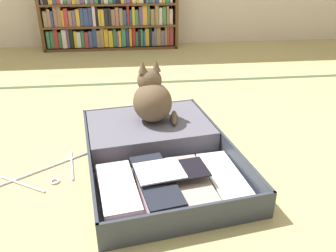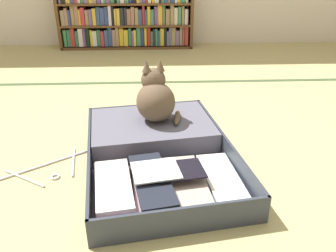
{
  "view_description": "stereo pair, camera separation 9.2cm",
  "coord_description": "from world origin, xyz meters",
  "px_view_note": "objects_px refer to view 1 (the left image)",
  "views": [
    {
      "loc": [
        -0.14,
        -1.39,
        0.86
      ],
      "look_at": [
        0.02,
        -0.07,
        0.2
      ],
      "focal_mm": 36.14,
      "sensor_mm": 36.0,
      "label": 1
    },
    {
      "loc": [
        -0.05,
        -1.4,
        0.86
      ],
      "look_at": [
        0.02,
        -0.07,
        0.2
      ],
      "focal_mm": 36.14,
      "sensor_mm": 36.0,
      "label": 2
    }
  ],
  "objects_px": {
    "open_suitcase": "(154,149)",
    "black_cat": "(152,98)",
    "bookshelf": "(110,15)",
    "clothes_hanger": "(47,173)"
  },
  "relations": [
    {
      "from": "bookshelf",
      "to": "open_suitcase",
      "type": "distance_m",
      "value": 2.3
    },
    {
      "from": "clothes_hanger",
      "to": "black_cat",
      "type": "bearing_deg",
      "value": 28.9
    },
    {
      "from": "open_suitcase",
      "to": "black_cat",
      "type": "distance_m",
      "value": 0.26
    },
    {
      "from": "open_suitcase",
      "to": "clothes_hanger",
      "type": "relative_size",
      "value": 2.62
    },
    {
      "from": "black_cat",
      "to": "clothes_hanger",
      "type": "xyz_separation_m",
      "value": [
        -0.49,
        -0.27,
        -0.23
      ]
    },
    {
      "from": "open_suitcase",
      "to": "bookshelf",
      "type": "bearing_deg",
      "value": 96.87
    },
    {
      "from": "bookshelf",
      "to": "clothes_hanger",
      "type": "xyz_separation_m",
      "value": [
        -0.21,
        -2.35,
        -0.33
      ]
    },
    {
      "from": "bookshelf",
      "to": "open_suitcase",
      "type": "bearing_deg",
      "value": -83.13
    },
    {
      "from": "open_suitcase",
      "to": "black_cat",
      "type": "xyz_separation_m",
      "value": [
        0.01,
        0.19,
        0.18
      ]
    },
    {
      "from": "open_suitcase",
      "to": "clothes_hanger",
      "type": "xyz_separation_m",
      "value": [
        -0.49,
        -0.08,
        -0.04
      ]
    }
  ]
}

